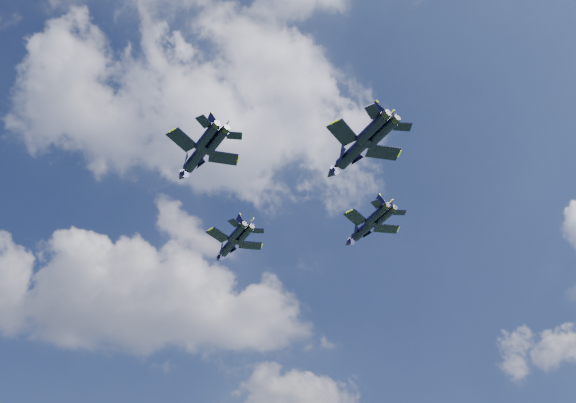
{
  "coord_description": "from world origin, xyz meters",
  "views": [
    {
      "loc": [
        -16.18,
        -70.96,
        3.26
      ],
      "look_at": [
        -6.56,
        1.24,
        62.31
      ],
      "focal_mm": 35.0,
      "sensor_mm": 36.0,
      "label": 1
    }
  ],
  "objects_px": {
    "jet_lead": "(229,246)",
    "jet_slot": "(352,153)",
    "jet_left": "(196,158)",
    "jet_right": "(363,230)"
  },
  "relations": [
    {
      "from": "jet_left",
      "to": "jet_right",
      "type": "height_order",
      "value": "jet_left"
    },
    {
      "from": "jet_lead",
      "to": "jet_right",
      "type": "distance_m",
      "value": 25.03
    },
    {
      "from": "jet_left",
      "to": "jet_right",
      "type": "bearing_deg",
      "value": -1.0
    },
    {
      "from": "jet_lead",
      "to": "jet_slot",
      "type": "xyz_separation_m",
      "value": [
        16.68,
        -29.51,
        -2.07
      ]
    },
    {
      "from": "jet_left",
      "to": "jet_slot",
      "type": "bearing_deg",
      "value": -44.71
    },
    {
      "from": "jet_lead",
      "to": "jet_slot",
      "type": "bearing_deg",
      "value": -83.03
    },
    {
      "from": "jet_slot",
      "to": "jet_right",
      "type": "bearing_deg",
      "value": 47.13
    },
    {
      "from": "jet_right",
      "to": "jet_slot",
      "type": "relative_size",
      "value": 0.92
    },
    {
      "from": "jet_right",
      "to": "jet_slot",
      "type": "bearing_deg",
      "value": -130.14
    },
    {
      "from": "jet_lead",
      "to": "jet_right",
      "type": "relative_size",
      "value": 0.97
    }
  ]
}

